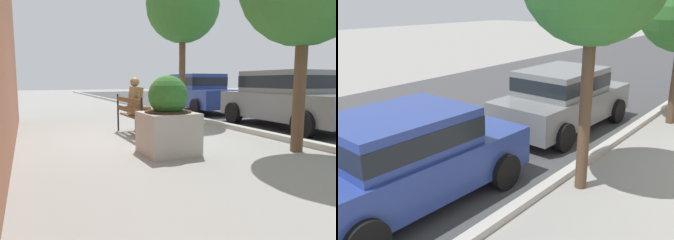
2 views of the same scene
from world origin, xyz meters
TOP-DOWN VIEW (x-y plane):
  - ground_plane at (0.00, 0.00)m, footprint 80.00×80.00m
  - curb_stone at (0.00, 2.90)m, footprint 60.00×0.20m
  - park_bench at (-0.18, 0.19)m, footprint 1.80×0.54m
  - bronze_statue_seated at (-0.35, 0.40)m, footprint 0.62×0.78m
  - concrete_planter at (1.75, 0.14)m, footprint 0.91×0.91m
  - street_tree_near_bench at (-2.22, 2.48)m, footprint 2.31×2.31m
  - parked_car_blue at (-4.46, 4.40)m, footprint 4.14×2.01m
  - parked_car_grey at (0.35, 4.40)m, footprint 4.14×2.01m

SIDE VIEW (x-z plane):
  - ground_plane at x=0.00m, z-range 0.00..0.00m
  - curb_stone at x=0.00m, z-range 0.00..0.12m
  - park_bench at x=-0.18m, z-range 0.07..1.02m
  - concrete_planter at x=1.75m, z-range -0.08..1.30m
  - bronze_statue_seated at x=-0.35m, z-range -0.02..1.35m
  - parked_car_blue at x=-4.46m, z-range 0.06..1.62m
  - parked_car_grey at x=0.35m, z-range 0.06..1.62m
  - street_tree_near_bench at x=-2.22m, z-range 1.21..5.99m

